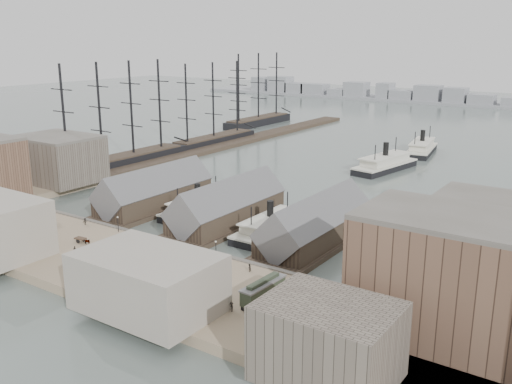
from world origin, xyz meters
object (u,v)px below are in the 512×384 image
Objects in this scene: ferry_docked_west at (198,206)px; horse_cart_left at (50,223)px; horse_cart_center at (85,241)px; tram at (263,292)px; horse_cart_right at (129,275)px.

horse_cart_left is at bearing -119.90° from ferry_docked_west.
tram is at bearing -97.17° from horse_cart_center.
horse_cart_left is (-19.49, -33.89, 0.65)m from ferry_docked_west.
horse_cart_right is (22.70, -7.95, -0.01)m from horse_cart_center.
horse_cart_left is 0.99× the size of horse_cart_right.
horse_cart_left is 42.08m from horse_cart_right.
horse_cart_left is at bearing 72.77° from horse_cart_center.
tram reaches higher than horse_cart_center.
tram reaches higher than horse_cart_left.
ferry_docked_west is at bearing 16.24° from horse_cart_right.
horse_cart_center reaches higher than horse_cart_left.
horse_cart_center is at bearing -92.66° from ferry_docked_west.
ferry_docked_west reaches higher than horse_cart_left.
horse_cart_center is at bearing 62.23° from horse_cart_right.
horse_cart_left is at bearing 65.46° from horse_cart_right.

